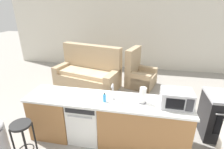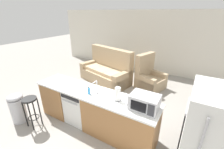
{
  "view_description": "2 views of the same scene",
  "coord_description": "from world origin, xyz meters",
  "px_view_note": "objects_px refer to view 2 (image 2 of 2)",
  "views": [
    {
      "loc": [
        0.75,
        -2.62,
        2.48
      ],
      "look_at": [
        0.13,
        0.65,
        1.1
      ],
      "focal_mm": 28.0,
      "sensor_mm": 36.0,
      "label": 1
    },
    {
      "loc": [
        1.97,
        -2.22,
        2.51
      ],
      "look_at": [
        0.29,
        0.59,
        1.13
      ],
      "focal_mm": 24.0,
      "sensor_mm": 36.0,
      "label": 2
    }
  ],
  "objects_px": {
    "microwave": "(145,102)",
    "trash_bin": "(18,108)",
    "kettle": "(224,114)",
    "dishwasher": "(80,105)",
    "stove_range": "(205,131)",
    "armchair": "(149,78)",
    "bar_stool": "(31,106)",
    "paper_towel_roll": "(118,94)",
    "soap_bottle": "(89,91)",
    "couch": "(107,71)"
  },
  "relations": [
    {
      "from": "dishwasher",
      "to": "trash_bin",
      "type": "xyz_separation_m",
      "value": [
        -1.27,
        -0.8,
        -0.04
      ]
    },
    {
      "from": "soap_bottle",
      "to": "bar_stool",
      "type": "relative_size",
      "value": 0.24
    },
    {
      "from": "dishwasher",
      "to": "microwave",
      "type": "distance_m",
      "value": 1.68
    },
    {
      "from": "dishwasher",
      "to": "stove_range",
      "type": "distance_m",
      "value": 2.66
    },
    {
      "from": "paper_towel_roll",
      "to": "soap_bottle",
      "type": "bearing_deg",
      "value": -172.16
    },
    {
      "from": "soap_bottle",
      "to": "trash_bin",
      "type": "relative_size",
      "value": 0.24
    },
    {
      "from": "microwave",
      "to": "couch",
      "type": "xyz_separation_m",
      "value": [
        -2.26,
        2.28,
        -0.65
      ]
    },
    {
      "from": "soap_bottle",
      "to": "couch",
      "type": "distance_m",
      "value": 2.67
    },
    {
      "from": "dishwasher",
      "to": "armchair",
      "type": "xyz_separation_m",
      "value": [
        0.87,
        2.56,
        -0.07
      ]
    },
    {
      "from": "dishwasher",
      "to": "kettle",
      "type": "relative_size",
      "value": 4.1
    },
    {
      "from": "kettle",
      "to": "armchair",
      "type": "xyz_separation_m",
      "value": [
        -1.9,
        2.14,
        -0.64
      ]
    },
    {
      "from": "trash_bin",
      "to": "couch",
      "type": "xyz_separation_m",
      "value": [
        0.58,
        3.08,
        0.02
      ]
    },
    {
      "from": "soap_bottle",
      "to": "trash_bin",
      "type": "xyz_separation_m",
      "value": [
        -1.66,
        -0.71,
        -0.59
      ]
    },
    {
      "from": "dishwasher",
      "to": "kettle",
      "type": "xyz_separation_m",
      "value": [
        2.77,
        0.42,
        0.56
      ]
    },
    {
      "from": "couch",
      "to": "microwave",
      "type": "bearing_deg",
      "value": -45.32
    },
    {
      "from": "paper_towel_roll",
      "to": "kettle",
      "type": "distance_m",
      "value": 1.79
    },
    {
      "from": "kettle",
      "to": "trash_bin",
      "type": "distance_m",
      "value": 4.27
    },
    {
      "from": "microwave",
      "to": "kettle",
      "type": "bearing_deg",
      "value": 19.44
    },
    {
      "from": "stove_range",
      "to": "bar_stool",
      "type": "xyz_separation_m",
      "value": [
        -3.41,
        -1.27,
        0.08
      ]
    },
    {
      "from": "stove_range",
      "to": "soap_bottle",
      "type": "height_order",
      "value": "soap_bottle"
    },
    {
      "from": "soap_bottle",
      "to": "kettle",
      "type": "relative_size",
      "value": 0.86
    },
    {
      "from": "kettle",
      "to": "couch",
      "type": "height_order",
      "value": "couch"
    },
    {
      "from": "microwave",
      "to": "bar_stool",
      "type": "height_order",
      "value": "microwave"
    },
    {
      "from": "microwave",
      "to": "couch",
      "type": "height_order",
      "value": "couch"
    },
    {
      "from": "soap_bottle",
      "to": "trash_bin",
      "type": "distance_m",
      "value": 1.9
    },
    {
      "from": "stove_range",
      "to": "couch",
      "type": "height_order",
      "value": "couch"
    },
    {
      "from": "soap_bottle",
      "to": "kettle",
      "type": "distance_m",
      "value": 2.44
    },
    {
      "from": "kettle",
      "to": "trash_bin",
      "type": "bearing_deg",
      "value": -163.15
    },
    {
      "from": "paper_towel_roll",
      "to": "trash_bin",
      "type": "distance_m",
      "value": 2.52
    },
    {
      "from": "microwave",
      "to": "trash_bin",
      "type": "xyz_separation_m",
      "value": [
        -2.84,
        -0.8,
        -0.66
      ]
    },
    {
      "from": "dishwasher",
      "to": "soap_bottle",
      "type": "distance_m",
      "value": 0.68
    },
    {
      "from": "kettle",
      "to": "dishwasher",
      "type": "bearing_deg",
      "value": -171.32
    },
    {
      "from": "microwave",
      "to": "couch",
      "type": "bearing_deg",
      "value": 134.68
    },
    {
      "from": "dishwasher",
      "to": "stove_range",
      "type": "xyz_separation_m",
      "value": [
        2.6,
        0.55,
        0.03
      ]
    },
    {
      "from": "couch",
      "to": "paper_towel_roll",
      "type": "bearing_deg",
      "value": -53.07
    },
    {
      "from": "microwave",
      "to": "armchair",
      "type": "bearing_deg",
      "value": 105.3
    },
    {
      "from": "soap_bottle",
      "to": "bar_stool",
      "type": "bearing_deg",
      "value": -152.34
    },
    {
      "from": "soap_bottle",
      "to": "paper_towel_roll",
      "type": "bearing_deg",
      "value": 7.84
    },
    {
      "from": "kettle",
      "to": "paper_towel_roll",
      "type": "bearing_deg",
      "value": -166.25
    },
    {
      "from": "kettle",
      "to": "trash_bin",
      "type": "relative_size",
      "value": 0.28
    },
    {
      "from": "kettle",
      "to": "microwave",
      "type": "bearing_deg",
      "value": -160.56
    },
    {
      "from": "soap_bottle",
      "to": "stove_range",
      "type": "bearing_deg",
      "value": 16.13
    },
    {
      "from": "kettle",
      "to": "bar_stool",
      "type": "height_order",
      "value": "kettle"
    },
    {
      "from": "armchair",
      "to": "stove_range",
      "type": "bearing_deg",
      "value": -49.27
    },
    {
      "from": "paper_towel_roll",
      "to": "dishwasher",
      "type": "bearing_deg",
      "value": 179.8
    },
    {
      "from": "bar_stool",
      "to": "couch",
      "type": "relative_size",
      "value": 0.34
    },
    {
      "from": "stove_range",
      "to": "trash_bin",
      "type": "xyz_separation_m",
      "value": [
        -3.87,
        -1.35,
        -0.07
      ]
    },
    {
      "from": "dishwasher",
      "to": "paper_towel_roll",
      "type": "bearing_deg",
      "value": -0.2
    },
    {
      "from": "couch",
      "to": "armchair",
      "type": "xyz_separation_m",
      "value": [
        1.56,
        0.28,
        -0.04
      ]
    },
    {
      "from": "microwave",
      "to": "paper_towel_roll",
      "type": "xyz_separation_m",
      "value": [
        -0.54,
        -0.0,
        -0.0
      ]
    }
  ]
}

